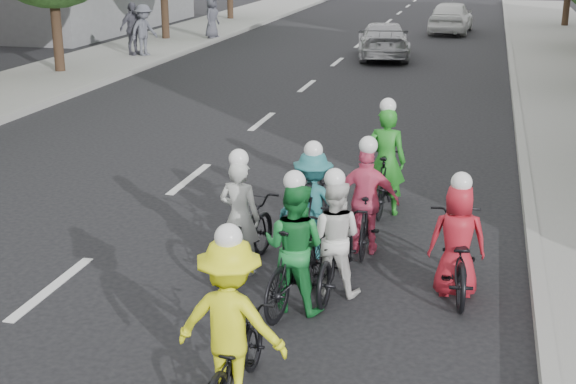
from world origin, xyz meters
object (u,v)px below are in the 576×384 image
at_px(cyclist_4, 457,250).
at_px(follow_car_lead, 383,40).
at_px(cyclist_0, 242,231).
at_px(follow_car_trail, 451,17).
at_px(spectator_0, 144,30).
at_px(cyclist_3, 367,210).
at_px(spectator_1, 132,29).
at_px(cyclist_5, 386,173).
at_px(cyclist_2, 232,336).
at_px(cyclist_6, 334,248).
at_px(cyclist_7, 314,210).
at_px(cyclist_1, 295,256).
at_px(spectator_2, 212,17).

height_order(cyclist_4, follow_car_lead, cyclist_4).
relative_size(cyclist_0, follow_car_lead, 0.42).
xyz_separation_m(follow_car_trail, spectator_0, (-10.41, -11.21, 0.32)).
distance_m(cyclist_0, follow_car_trail, 29.02).
xyz_separation_m(cyclist_4, follow_car_trail, (-1.56, 29.02, 0.19)).
distance_m(cyclist_3, spectator_1, 20.13).
bearing_deg(cyclist_0, follow_car_trail, -84.08).
bearing_deg(spectator_0, cyclist_0, -129.22).
relative_size(cyclist_5, follow_car_lead, 0.42).
relative_size(cyclist_0, spectator_1, 1.01).
distance_m(cyclist_2, follow_car_lead, 23.32).
bearing_deg(cyclist_2, follow_car_lead, -83.97).
bearing_deg(cyclist_6, cyclist_7, -63.00).
bearing_deg(spectator_1, cyclist_6, -125.31).
bearing_deg(cyclist_0, spectator_0, -54.35).
bearing_deg(spectator_1, cyclist_1, -126.93).
xyz_separation_m(cyclist_7, follow_car_lead, (-1.56, 19.43, -0.00)).
height_order(cyclist_7, spectator_1, spectator_1).
bearing_deg(cyclist_6, cyclist_4, -165.38).
height_order(cyclist_5, follow_car_trail, cyclist_5).
relative_size(cyclist_3, spectator_0, 0.93).
relative_size(follow_car_lead, follow_car_trail, 1.03).
bearing_deg(follow_car_lead, cyclist_3, 87.85).
relative_size(follow_car_trail, spectator_1, 2.33).
distance_m(cyclist_1, cyclist_6, 0.68).
bearing_deg(spectator_1, cyclist_4, -121.50).
bearing_deg(cyclist_5, follow_car_lead, -79.86).
relative_size(cyclist_1, cyclist_4, 0.98).
xyz_separation_m(cyclist_0, cyclist_2, (0.84, -3.06, 0.12)).
bearing_deg(cyclist_4, cyclist_7, -28.94).
bearing_deg(cyclist_3, spectator_0, -59.08).
height_order(cyclist_1, cyclist_7, cyclist_1).
height_order(follow_car_trail, spectator_2, spectator_2).
distance_m(cyclist_5, spectator_0, 18.38).
distance_m(cyclist_0, cyclist_2, 3.18).
bearing_deg(spectator_2, cyclist_0, -150.36).
height_order(cyclist_2, cyclist_6, cyclist_2).
distance_m(cyclist_0, spectator_2, 24.90).
bearing_deg(spectator_1, cyclist_3, -122.74).
bearing_deg(spectator_2, cyclist_1, -149.08).
bearing_deg(cyclist_5, spectator_0, -51.73).
bearing_deg(cyclist_4, spectator_0, -63.32).
relative_size(follow_car_lead, spectator_2, 2.60).
distance_m(cyclist_3, cyclist_6, 1.44).
height_order(cyclist_4, spectator_0, spectator_0).
distance_m(cyclist_1, follow_car_trail, 29.91).
height_order(cyclist_0, cyclist_1, cyclist_1).
distance_m(cyclist_1, spectator_1, 21.53).
bearing_deg(cyclist_4, cyclist_6, 4.81).
distance_m(cyclist_3, spectator_0, 19.83).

